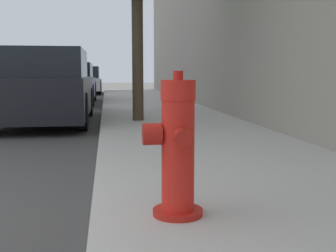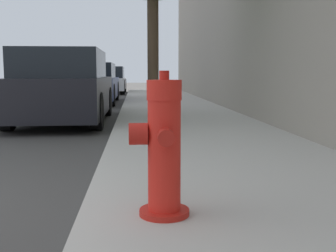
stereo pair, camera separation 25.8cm
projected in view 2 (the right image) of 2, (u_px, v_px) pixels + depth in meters
name	position (u px, v px, depth m)	size (l,w,h in m)	color
sidewalk_slab	(291.00, 227.00, 2.58)	(2.63, 40.00, 0.12)	#B7B2A8
fire_hydrant	(163.00, 149.00, 2.56)	(0.37, 0.39, 0.89)	red
parked_car_near	(64.00, 88.00, 8.44)	(1.73, 4.11, 1.45)	black
parked_car_mid	(89.00, 84.00, 13.76)	(1.81, 4.53, 1.30)	navy
parked_car_far	(107.00, 80.00, 20.49)	(1.77, 4.36, 1.29)	silver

